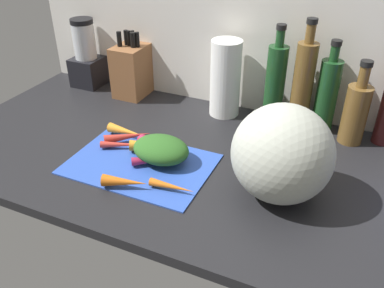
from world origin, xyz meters
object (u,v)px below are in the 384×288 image
(carrot_4, at_px, (125,182))
(blender_appliance, at_px, (87,58))
(bottle_1, at_px, (303,84))
(carrot_7, at_px, (128,136))
(carrot_2, at_px, (156,151))
(bottle_2, at_px, (327,95))
(carrot_0, at_px, (152,160))
(bottle_0, at_px, (275,84))
(paper_towel_roll, at_px, (225,79))
(carrot_5, at_px, (172,187))
(carrot_6, at_px, (125,132))
(carrot_3, at_px, (155,145))
(bottle_3, at_px, (355,112))
(winter_squash, at_px, (282,154))
(carrot_1, at_px, (123,145))
(knife_block, at_px, (132,70))
(cutting_board, at_px, (140,163))

(carrot_4, distance_m, blender_appliance, 0.76)
(bottle_1, bearing_deg, carrot_7, -144.88)
(carrot_2, height_order, bottle_2, bottle_2)
(carrot_0, height_order, bottle_0, bottle_0)
(paper_towel_roll, relative_size, bottle_0, 0.79)
(carrot_2, height_order, carrot_5, carrot_2)
(carrot_6, xyz_separation_m, bottle_2, (0.57, 0.32, 0.10))
(carrot_3, height_order, paper_towel_roll, paper_towel_roll)
(carrot_4, bearing_deg, paper_towel_roll, 80.68)
(carrot_6, bearing_deg, bottle_3, 22.95)
(carrot_6, height_order, bottle_2, bottle_2)
(bottle_1, bearing_deg, carrot_5, -114.42)
(carrot_7, bearing_deg, winter_squash, -7.43)
(carrot_6, height_order, bottle_0, bottle_0)
(carrot_3, distance_m, bottle_2, 0.57)
(carrot_1, xyz_separation_m, carrot_7, (-0.01, 0.04, 0.00))
(carrot_3, height_order, knife_block, knife_block)
(bottle_1, bearing_deg, paper_towel_roll, -177.78)
(carrot_7, height_order, paper_towel_roll, paper_towel_roll)
(carrot_0, relative_size, paper_towel_roll, 0.44)
(carrot_0, height_order, carrot_3, carrot_3)
(carrot_2, distance_m, bottle_3, 0.63)
(bottle_0, distance_m, bottle_3, 0.27)
(carrot_2, distance_m, winter_squash, 0.39)
(carrot_4, xyz_separation_m, knife_block, (-0.30, 0.54, 0.08))
(bottle_1, relative_size, bottle_2, 1.19)
(knife_block, bearing_deg, carrot_4, -60.86)
(paper_towel_roll, bearing_deg, carrot_2, -102.95)
(paper_towel_roll, xyz_separation_m, bottle_2, (0.34, 0.02, -0.01))
(carrot_7, distance_m, bottle_2, 0.65)
(carrot_7, bearing_deg, cutting_board, -43.21)
(carrot_1, bearing_deg, carrot_7, 101.45)
(bottle_0, bearing_deg, bottle_2, 4.80)
(carrot_0, relative_size, carrot_2, 0.68)
(carrot_3, xyz_separation_m, carrot_6, (-0.13, 0.03, -0.00))
(carrot_6, distance_m, bottle_2, 0.66)
(winter_squash, bearing_deg, bottle_3, 68.50)
(carrot_2, bearing_deg, blender_appliance, 143.98)
(cutting_board, height_order, carrot_7, carrot_7)
(carrot_4, bearing_deg, bottle_1, 57.19)
(winter_squash, height_order, paper_towel_roll, paper_towel_roll)
(bottle_1, height_order, bottle_3, bottle_1)
(carrot_1, height_order, knife_block, knife_block)
(carrot_7, bearing_deg, paper_towel_roll, 57.03)
(carrot_4, distance_m, winter_squash, 0.42)
(paper_towel_roll, xyz_separation_m, bottle_3, (0.44, -0.02, -0.03))
(carrot_0, bearing_deg, carrot_4, -96.24)
(carrot_7, relative_size, bottle_1, 0.41)
(knife_block, bearing_deg, carrot_6, -63.07)
(knife_block, bearing_deg, bottle_0, 0.03)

